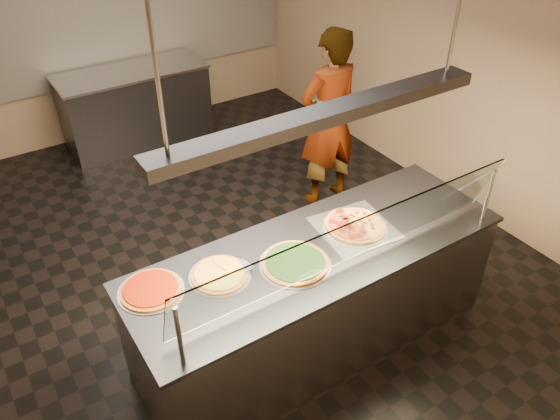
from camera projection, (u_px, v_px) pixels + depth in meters
ground at (226, 250)px, 5.27m from camera, size 5.00×6.00×0.02m
wall_back at (98, 14)px, 6.44m from camera, size 5.00×0.02×3.00m
wall_front at (541, 356)px, 2.34m from camera, size 5.00×0.02×3.00m
wall_right at (437, 48)px, 5.50m from camera, size 0.02×6.00×3.00m
tile_band at (102, 32)px, 6.54m from camera, size 4.90×0.02×1.20m
serving_counter at (316, 296)px, 4.09m from camera, size 2.77×0.94×0.93m
sneeze_guard at (353, 241)px, 3.41m from camera, size 2.53×0.18×0.54m
perforated_tray at (355, 227)px, 4.00m from camera, size 0.59×0.59×0.01m
half_pizza_pepperoni at (344, 229)px, 3.94m from camera, size 0.27×0.46×0.05m
half_pizza_sausage at (366, 220)px, 4.04m from camera, size 0.27×0.46×0.04m
pizza_spinach at (295, 263)px, 3.66m from camera, size 0.49×0.49×0.03m
pizza_cheese at (219, 274)px, 3.58m from camera, size 0.40×0.40×0.03m
pizza_tomato at (151, 290)px, 3.46m from camera, size 0.42×0.42×0.03m
pizza_spatula at (228, 266)px, 3.62m from camera, size 0.22×0.23×0.02m
prep_table at (136, 106)px, 6.79m from camera, size 1.78×0.74×0.93m
worker at (328, 120)px, 5.44m from camera, size 0.68×0.45×1.86m
heat_lamp_housing at (326, 115)px, 3.22m from camera, size 2.30×0.18×0.08m
lamp_rod_left at (155, 58)px, 2.46m from camera, size 0.02×0.02×1.01m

